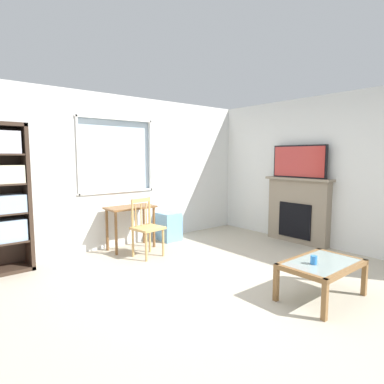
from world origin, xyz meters
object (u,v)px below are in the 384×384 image
tv (299,162)px  coffee_table (322,267)px  sippy_cup (314,260)px  desk_under_window (131,215)px  wooden_chair (146,227)px  fireplace (298,210)px  plastic_drawer_unit (169,226)px

tv → coffee_table: (-1.83, -1.47, -1.12)m
sippy_cup → desk_under_window: bearing=100.1°
coffee_table → wooden_chair: bearing=105.2°
desk_under_window → sippy_cup: 3.06m
wooden_chair → fireplace: 2.75m
wooden_chair → plastic_drawer_unit: 1.02m
plastic_drawer_unit → tv: size_ratio=0.50×
wooden_chair → coffee_table: size_ratio=0.97×
wooden_chair → tv: tv is taller
desk_under_window → wooden_chair: size_ratio=0.89×
desk_under_window → fireplace: 2.97m
plastic_drawer_unit → fireplace: 2.37m
desk_under_window → coffee_table: (0.67, -3.03, -0.24)m
fireplace → plastic_drawer_unit: bearing=136.8°
coffee_table → sippy_cup: (-0.14, 0.02, 0.11)m
wooden_chair → sippy_cup: size_ratio=10.00×
plastic_drawer_unit → fireplace: (1.71, -1.61, 0.33)m
wooden_chair → plastic_drawer_unit: bearing=34.3°
desk_under_window → wooden_chair: wooden_chair is taller
sippy_cup → coffee_table: bearing=-8.7°
desk_under_window → sippy_cup: size_ratio=8.94×
plastic_drawer_unit → sippy_cup: size_ratio=5.73×
fireplace → sippy_cup: (-1.99, -1.45, -0.13)m
desk_under_window → tv: 3.08m
plastic_drawer_unit → wooden_chair: bearing=-145.7°
fireplace → sippy_cup: size_ratio=13.93×
desk_under_window → coffee_table: desk_under_window is taller
plastic_drawer_unit → fireplace: fireplace is taller
sippy_cup → plastic_drawer_unit: bearing=84.8°
plastic_drawer_unit → coffee_table: bearing=-92.6°
plastic_drawer_unit → coffee_table: plastic_drawer_unit is taller
wooden_chair → desk_under_window: bearing=88.8°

